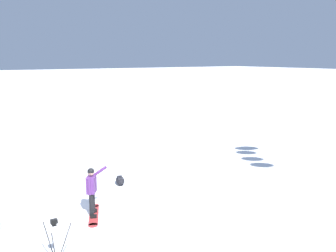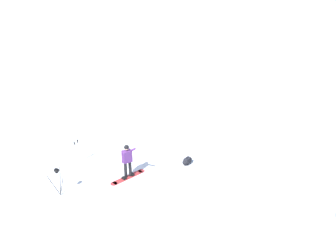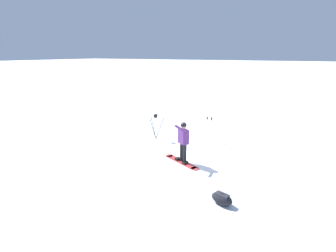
% 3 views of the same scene
% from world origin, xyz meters
% --- Properties ---
extents(ground_plane, '(300.00, 300.00, 0.00)m').
position_xyz_m(ground_plane, '(0.00, 0.00, 0.00)').
color(ground_plane, white).
extents(snowboarder, '(0.48, 0.75, 1.62)m').
position_xyz_m(snowboarder, '(0.08, 0.19, 0.97)').
color(snowboarder, black).
rests_on(snowboarder, ground_plane).
extents(snowboard, '(1.67, 0.90, 0.10)m').
position_xyz_m(snowboard, '(0.13, 0.20, 0.02)').
color(snowboard, '#B23333').
rests_on(snowboard, ground_plane).
extents(gear_bag_large, '(0.69, 0.46, 0.33)m').
position_xyz_m(gear_bag_large, '(-2.03, 2.18, 0.18)').
color(gear_bag_large, black).
rests_on(gear_bag_large, ground_plane).
extents(camera_tripod, '(0.76, 0.59, 1.24)m').
position_xyz_m(camera_tripod, '(2.39, -1.65, 0.89)').
color(camera_tripod, '#262628').
rests_on(camera_tripod, ground_plane).
extents(ski_poles, '(0.30, 0.25, 1.17)m').
position_xyz_m(ski_poles, '(0.02, -2.64, 0.78)').
color(ski_poles, gray).
rests_on(ski_poles, ground_plane).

